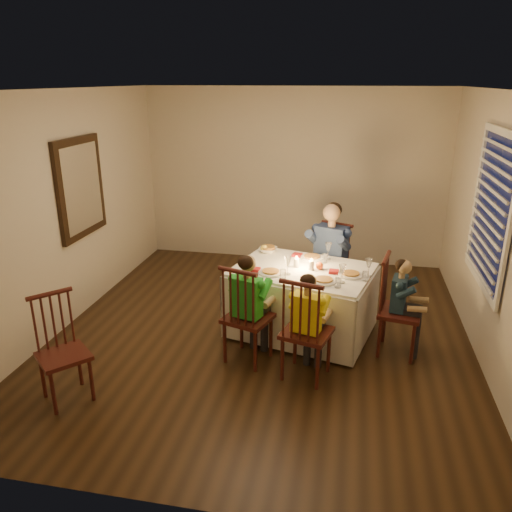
% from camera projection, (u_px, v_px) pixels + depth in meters
% --- Properties ---
extents(ground, '(5.00, 5.00, 0.00)m').
position_uv_depth(ground, '(263.00, 332.00, 5.62)').
color(ground, black).
rests_on(ground, ground).
extents(wall_left, '(0.02, 5.00, 2.60)m').
position_uv_depth(wall_left, '(66.00, 211.00, 5.59)').
color(wall_left, beige).
rests_on(wall_left, ground).
extents(wall_right, '(0.02, 5.00, 2.60)m').
position_uv_depth(wall_right, '(494.00, 233.00, 4.77)').
color(wall_right, beige).
rests_on(wall_right, ground).
extents(wall_back, '(4.50, 0.02, 2.60)m').
position_uv_depth(wall_back, '(293.00, 177.00, 7.49)').
color(wall_back, beige).
rests_on(wall_back, ground).
extents(ceiling, '(5.00, 5.00, 0.00)m').
position_uv_depth(ceiling, '(264.00, 89.00, 4.74)').
color(ceiling, white).
rests_on(ceiling, wall_back).
extents(dining_table, '(1.68, 1.38, 0.74)m').
position_uv_depth(dining_table, '(302.00, 287.00, 5.45)').
color(dining_table, white).
rests_on(dining_table, ground).
extents(chair_adult, '(0.55, 0.54, 1.04)m').
position_uv_depth(chair_adult, '(327.00, 305.00, 6.29)').
color(chair_adult, '#3C1310').
rests_on(chair_adult, ground).
extents(chair_near_left, '(0.53, 0.52, 1.04)m').
position_uv_depth(chair_near_left, '(248.00, 359.00, 5.08)').
color(chair_near_left, '#3C1310').
rests_on(chair_near_left, ground).
extents(chair_near_right, '(0.52, 0.50, 1.04)m').
position_uv_depth(chair_near_right, '(305.00, 375.00, 4.80)').
color(chair_near_right, '#3C1310').
rests_on(chair_near_right, ground).
extents(chair_end, '(0.48, 0.50, 1.04)m').
position_uv_depth(chair_end, '(396.00, 352.00, 5.21)').
color(chair_end, '#3C1310').
rests_on(chair_end, ground).
extents(chair_extra, '(0.55, 0.56, 0.98)m').
position_uv_depth(chair_extra, '(70.00, 398.00, 4.46)').
color(chair_extra, '#3C1310').
rests_on(chair_extra, ground).
extents(adult, '(0.63, 0.61, 1.32)m').
position_uv_depth(adult, '(327.00, 305.00, 6.29)').
color(adult, navy).
rests_on(adult, ground).
extents(child_green, '(0.48, 0.46, 1.13)m').
position_uv_depth(child_green, '(248.00, 359.00, 5.08)').
color(child_green, green).
rests_on(child_green, ground).
extents(child_yellow, '(0.42, 0.40, 1.06)m').
position_uv_depth(child_yellow, '(305.00, 375.00, 4.80)').
color(child_yellow, yellow).
rests_on(child_yellow, ground).
extents(child_teal, '(0.36, 0.38, 1.03)m').
position_uv_depth(child_teal, '(396.00, 352.00, 5.21)').
color(child_teal, '#1B3043').
rests_on(child_teal, ground).
extents(setting_adult, '(0.31, 0.31, 0.02)m').
position_uv_depth(setting_adult, '(312.00, 258.00, 5.67)').
color(setting_adult, white).
rests_on(setting_adult, dining_table).
extents(setting_green, '(0.31, 0.31, 0.02)m').
position_uv_depth(setting_green, '(271.00, 273.00, 5.23)').
color(setting_green, white).
rests_on(setting_green, dining_table).
extents(setting_yellow, '(0.31, 0.31, 0.02)m').
position_uv_depth(setting_yellow, '(324.00, 281.00, 5.02)').
color(setting_yellow, white).
rests_on(setting_yellow, dining_table).
extents(setting_teal, '(0.31, 0.31, 0.02)m').
position_uv_depth(setting_teal, '(351.00, 275.00, 5.17)').
color(setting_teal, white).
rests_on(setting_teal, dining_table).
extents(candle_left, '(0.06, 0.06, 0.10)m').
position_uv_depth(candle_left, '(296.00, 263.00, 5.39)').
color(candle_left, white).
rests_on(candle_left, dining_table).
extents(candle_right, '(0.06, 0.06, 0.10)m').
position_uv_depth(candle_right, '(311.00, 265.00, 5.32)').
color(candle_right, white).
rests_on(candle_right, dining_table).
extents(squash, '(0.09, 0.09, 0.09)m').
position_uv_depth(squash, '(264.00, 249.00, 5.86)').
color(squash, yellow).
rests_on(squash, dining_table).
extents(orange_fruit, '(0.08, 0.08, 0.08)m').
position_uv_depth(orange_fruit, '(320.00, 266.00, 5.34)').
color(orange_fruit, '#E55513').
rests_on(orange_fruit, dining_table).
extents(serving_bowl, '(0.21, 0.21, 0.05)m').
position_uv_depth(serving_bowl, '(268.00, 250.00, 5.88)').
color(serving_bowl, white).
rests_on(serving_bowl, dining_table).
extents(wall_mirror, '(0.06, 0.95, 1.15)m').
position_uv_depth(wall_mirror, '(81.00, 188.00, 5.79)').
color(wall_mirror, black).
rests_on(wall_mirror, wall_left).
extents(window_blinds, '(0.07, 1.34, 1.54)m').
position_uv_depth(window_blinds, '(490.00, 210.00, 4.81)').
color(window_blinds, '#0D1235').
rests_on(window_blinds, wall_right).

